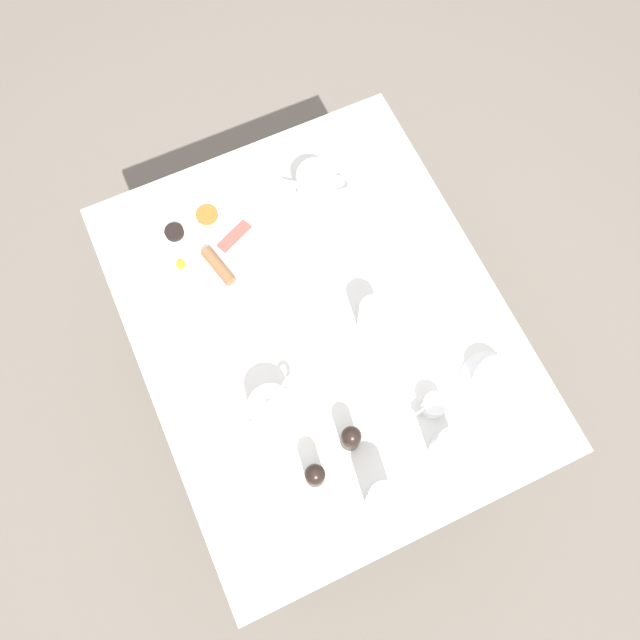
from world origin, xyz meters
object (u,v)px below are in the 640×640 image
object	(u,v)px
wine_glass_spare	(448,446)
fork_by_plate	(398,210)
water_glass_short	(372,316)
teapot_far	(272,409)
napkin_folded	(300,288)
teacup_with_saucer_left	(493,378)
breakfast_plate	(204,246)
pepper_grinder	(351,438)
knife_by_plate	(269,528)
salt_grinder	(315,476)
water_glass_tall	(382,499)
creamer_jug	(434,406)
teapot_near	(317,184)

from	to	relation	value
wine_glass_spare	fork_by_plate	world-z (taller)	wine_glass_spare
water_glass_short	wine_glass_spare	distance (m)	0.35
teapot_far	water_glass_short	bearing A→B (deg)	162.52
napkin_folded	teacup_with_saucer_left	bearing A→B (deg)	127.85
breakfast_plate	pepper_grinder	world-z (taller)	pepper_grinder
knife_by_plate	teapot_far	bearing A→B (deg)	-115.67
teapot_far	fork_by_plate	size ratio (longest dim) A/B	1.07
water_glass_short	breakfast_plate	bearing A→B (deg)	-50.96
napkin_folded	water_glass_short	bearing A→B (deg)	127.42
wine_glass_spare	salt_grinder	bearing A→B (deg)	-12.88
water_glass_tall	pepper_grinder	distance (m)	0.15
teapot_far	water_glass_tall	world-z (taller)	water_glass_tall
pepper_grinder	fork_by_plate	xyz separation A→B (m)	(-0.38, -0.50, -0.05)
teacup_with_saucer_left	fork_by_plate	xyz separation A→B (m)	(-0.01, -0.51, -0.03)
water_glass_tall	knife_by_plate	distance (m)	0.27
creamer_jug	water_glass_short	bearing A→B (deg)	-81.15
salt_grinder	water_glass_short	bearing A→B (deg)	-134.85
water_glass_tall	water_glass_short	distance (m)	0.43
teacup_with_saucer_left	fork_by_plate	size ratio (longest dim) A/B	0.95
fork_by_plate	water_glass_short	bearing A→B (deg)	50.70
teapot_near	creamer_jug	size ratio (longest dim) A/B	2.25
breakfast_plate	water_glass_short	xyz separation A→B (m)	(-0.30, 0.37, 0.05)
teapot_far	napkin_folded	world-z (taller)	teapot_far
water_glass_short	knife_by_plate	distance (m)	0.55
teapot_far	teacup_with_saucer_left	bearing A→B (deg)	127.67
teapot_far	breakfast_plate	bearing A→B (deg)	-127.25
teapot_far	pepper_grinder	world-z (taller)	teapot_far
teapot_near	pepper_grinder	xyz separation A→B (m)	(0.21, 0.64, 0.01)
teapot_near	water_glass_tall	distance (m)	0.81
teapot_far	teacup_with_saucer_left	size ratio (longest dim) A/B	1.13
water_glass_tall	fork_by_plate	bearing A→B (deg)	-120.40
teapot_near	teacup_with_saucer_left	bearing A→B (deg)	129.21
water_glass_tall	salt_grinder	xyz separation A→B (m)	(0.11, -0.11, -0.01)
teapot_near	water_glass_tall	world-z (taller)	water_glass_tall
breakfast_plate	pepper_grinder	xyz separation A→B (m)	(-0.13, 0.61, 0.05)
teacup_with_saucer_left	knife_by_plate	distance (m)	0.63
teapot_far	water_glass_tall	xyz separation A→B (m)	(-0.14, 0.29, 0.01)
knife_by_plate	teacup_with_saucer_left	bearing A→B (deg)	-171.93
teacup_with_saucer_left	water_glass_tall	world-z (taller)	water_glass_tall
fork_by_plate	salt_grinder	bearing A→B (deg)	47.66
teacup_with_saucer_left	wine_glass_spare	bearing A→B (deg)	28.65
creamer_jug	pepper_grinder	xyz separation A→B (m)	(0.21, -0.01, 0.03)
water_glass_short	wine_glass_spare	size ratio (longest dim) A/B	0.88
pepper_grinder	napkin_folded	xyz separation A→B (m)	(-0.05, -0.40, -0.05)
teapot_near	creamer_jug	world-z (taller)	teapot_near
teacup_with_saucer_left	napkin_folded	xyz separation A→B (m)	(0.32, -0.41, -0.03)
water_glass_tall	water_glass_short	xyz separation A→B (m)	(-0.17, -0.39, -0.01)
napkin_folded	fork_by_plate	size ratio (longest dim) A/B	1.04
pepper_grinder	knife_by_plate	bearing A→B (deg)	21.44
teacup_with_saucer_left	knife_by_plate	world-z (taller)	teacup_with_saucer_left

